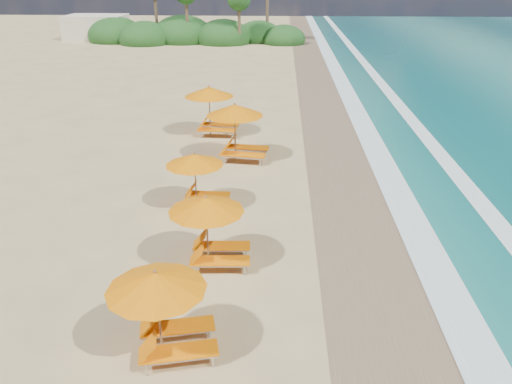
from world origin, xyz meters
TOP-DOWN VIEW (x-y plane):
  - ground at (0.00, 0.00)m, footprint 160.00×160.00m
  - wet_sand at (4.00, 0.00)m, footprint 4.00×160.00m
  - surf_foam at (6.70, 0.00)m, footprint 4.00×160.00m
  - station_1 at (-1.69, -6.61)m, footprint 2.80×2.69m
  - station_2 at (-1.14, -2.70)m, footprint 2.53×2.35m
  - station_3 at (-2.13, 1.21)m, footprint 2.37×2.20m
  - station_4 at (-1.08, 6.42)m, footprint 3.12×2.95m
  - station_5 at (-2.75, 10.15)m, footprint 2.92×2.71m
  - treeline at (-9.94, 45.51)m, footprint 25.80×8.80m
  - beach_building at (-22.00, 48.00)m, footprint 7.00×5.00m

SIDE VIEW (x-z plane):
  - ground at x=0.00m, z-range 0.00..0.00m
  - wet_sand at x=4.00m, z-range 0.00..0.01m
  - surf_foam at x=6.70m, z-range 0.02..0.03m
  - treeline at x=-9.94m, z-range -3.87..5.86m
  - station_3 at x=-2.13m, z-range 0.13..2.29m
  - station_2 at x=-1.14m, z-range 0.14..2.41m
  - station_1 at x=-1.69m, z-range 0.14..2.43m
  - beach_building at x=-22.00m, z-range 0.00..2.80m
  - station_5 at x=-2.75m, z-range 0.16..2.80m
  - station_4 at x=-1.08m, z-range 0.16..2.83m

